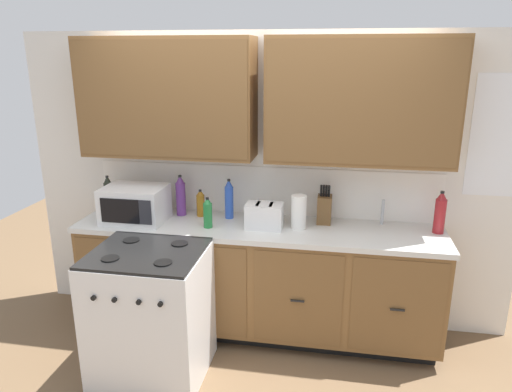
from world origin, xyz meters
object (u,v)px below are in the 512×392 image
(microwave, at_px, (135,204))
(knife_block, at_px, (324,209))
(paper_towel_roll, at_px, (299,212))
(bottle_blue, at_px, (229,199))
(bottle_green, at_px, (208,213))
(bottle_red, at_px, (440,213))
(bottle_dark, at_px, (109,194))
(stove_range, at_px, (151,313))
(bottle_violet, at_px, (181,196))
(bottle_amber, at_px, (201,203))
(toaster, at_px, (264,216))

(microwave, relative_size, knife_block, 1.55)
(paper_towel_roll, height_order, bottle_blue, bottle_blue)
(bottle_green, distance_m, bottle_red, 1.73)
(paper_towel_roll, bearing_deg, microwave, -177.10)
(paper_towel_roll, height_order, bottle_dark, bottle_dark)
(bottle_blue, bearing_deg, bottle_red, -1.70)
(bottle_dark, bearing_deg, microwave, -29.14)
(bottle_blue, height_order, bottle_dark, bottle_blue)
(stove_range, bearing_deg, paper_towel_roll, 33.38)
(bottle_violet, bearing_deg, bottle_amber, 0.31)
(knife_block, relative_size, bottle_dark, 0.99)
(paper_towel_roll, relative_size, bottle_violet, 0.77)
(bottle_violet, bearing_deg, microwave, -146.24)
(microwave, bearing_deg, bottle_red, 3.79)
(knife_block, bearing_deg, bottle_violet, -179.29)
(bottle_green, distance_m, bottle_dark, 0.94)
(stove_range, height_order, bottle_dark, bottle_dark)
(bottle_red, bearing_deg, bottle_amber, 178.33)
(bottle_amber, height_order, bottle_dark, bottle_dark)
(bottle_blue, height_order, bottle_red, bottle_blue)
(stove_range, distance_m, bottle_red, 2.22)
(paper_towel_roll, bearing_deg, toaster, -172.61)
(toaster, distance_m, bottle_green, 0.43)
(toaster, bearing_deg, paper_towel_roll, 7.39)
(microwave, xyz_separation_m, toaster, (1.03, 0.03, -0.04))
(bottle_amber, distance_m, bottle_blue, 0.25)
(stove_range, distance_m, microwave, 0.89)
(stove_range, bearing_deg, bottle_red, 19.92)
(bottle_amber, bearing_deg, stove_range, -100.93)
(stove_range, bearing_deg, bottle_amber, 79.07)
(paper_towel_roll, bearing_deg, bottle_dark, 176.19)
(knife_block, bearing_deg, paper_towel_roll, -140.13)
(microwave, height_order, toaster, microwave)
(knife_block, bearing_deg, bottle_amber, -179.22)
(stove_range, bearing_deg, knife_block, 34.51)
(bottle_violet, bearing_deg, stove_range, -88.81)
(toaster, xyz_separation_m, bottle_dark, (-1.34, 0.14, 0.06))
(knife_block, height_order, bottle_green, knife_block)
(toaster, relative_size, bottle_red, 0.87)
(microwave, xyz_separation_m, bottle_dark, (-0.31, 0.17, 0.01))
(toaster, distance_m, bottle_blue, 0.36)
(knife_block, xyz_separation_m, paper_towel_roll, (-0.19, -0.16, 0.01))
(bottle_violet, relative_size, bottle_dark, 1.08)
(bottle_blue, bearing_deg, bottle_green, -114.86)
(bottle_amber, relative_size, bottle_violet, 0.66)
(knife_block, relative_size, bottle_amber, 1.39)
(bottle_blue, relative_size, bottle_violet, 0.96)
(knife_block, distance_m, bottle_dark, 1.79)
(stove_range, bearing_deg, toaster, 40.43)
(bottle_violet, bearing_deg, toaster, -13.59)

